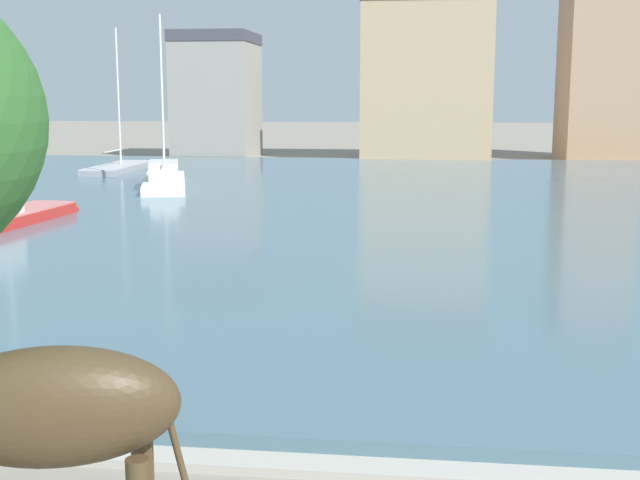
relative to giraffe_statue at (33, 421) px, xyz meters
The scene contains 9 objects.
harbor_water 29.57m from the giraffe_statue, 86.90° to the left, with size 83.98×49.17×0.32m, color #476675.
quay_edge_coping 5.42m from the giraffe_statue, 70.87° to the left, with size 83.98×0.50×0.12m, color #ADA89E.
giraffe_statue is the anchor object (origin of this frame).
sailboat_white 35.56m from the giraffe_statue, 106.18° to the left, with size 4.38×9.41×8.44m.
sailboat_red 24.19m from the giraffe_statue, 118.22° to the left, with size 2.17×9.25×8.91m.
sailboat_grey 45.29m from the giraffe_statue, 109.62° to the left, with size 2.18×8.48×8.51m.
townhouse_wide_warehouse 58.99m from the giraffe_statue, 102.79° to the left, with size 5.73×6.92×9.34m.
townhouse_corner_house 56.56m from the giraffe_statue, 87.31° to the left, with size 9.17×7.54×11.82m.
townhouse_tall_gabled 60.95m from the giraffe_statue, 75.57° to the left, with size 5.29×7.08×13.79m.
Camera 1 is at (1.01, -2.91, 4.62)m, focal length 46.90 mm.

